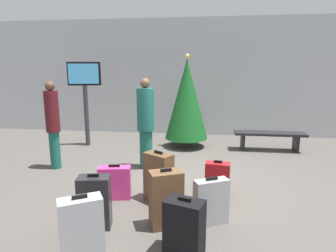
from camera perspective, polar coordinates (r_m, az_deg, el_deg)
The scene contains 15 objects.
ground_plane at distance 5.47m, azimuth 3.41°, elevation -11.09°, with size 16.00×16.00×0.00m, color #514C47.
back_wall at distance 9.14m, azimuth 5.48°, elevation 9.55°, with size 16.00×0.20×3.59m, color #B7BCC1.
holiday_tree at distance 7.58m, azimuth 3.74°, elevation 5.34°, with size 1.13×1.13×2.45m.
flight_info_kiosk at distance 7.99m, azimuth -16.20°, elevation 7.25°, with size 0.85×0.31×2.25m.
waiting_bench at distance 7.80m, azimuth 19.50°, elevation -1.98°, with size 1.77×0.44×0.48m.
traveller_0 at distance 6.39m, azimuth -21.94°, elevation 0.66°, with size 0.40×0.40×1.84m.
traveller_1 at distance 5.96m, azimuth -4.46°, elevation 0.87°, with size 0.46×0.46×1.89m.
suitcase_0 at distance 4.61m, azimuth -1.89°, elevation -10.18°, with size 0.51×0.45×0.83m.
suitcase_1 at distance 4.88m, azimuth 9.79°, elevation -10.43°, with size 0.42×0.26×0.62m.
suitcase_2 at distance 4.82m, azimuth -10.54°, elevation -11.00°, with size 0.54×0.30×0.57m.
suitcase_3 at distance 3.45m, azimuth 3.26°, elevation -19.42°, with size 0.50×0.39×0.68m.
suitcase_4 at distance 4.03m, azimuth -14.39°, elevation -14.46°, with size 0.45×0.32×0.75m.
suitcase_5 at distance 3.44m, azimuth -16.79°, elevation -19.17°, with size 0.51×0.43×0.77m.
suitcase_6 at distance 4.05m, azimuth 8.56°, elevation -14.71°, with size 0.50×0.37×0.67m.
suitcase_7 at distance 3.93m, azimuth -0.39°, elevation -14.31°, with size 0.49×0.41×0.81m.
Camera 1 is at (0.35, -5.04, 2.10)m, focal length 30.64 mm.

